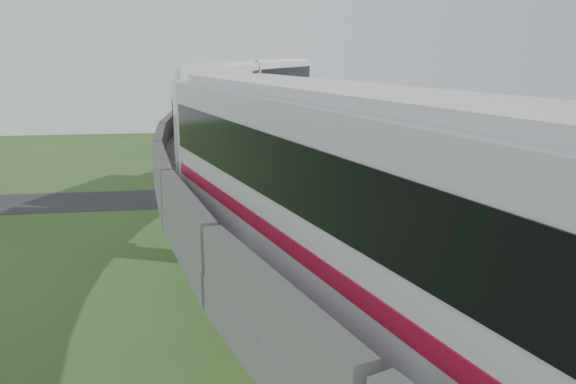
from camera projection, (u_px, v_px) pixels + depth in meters
The scene contains 13 objects.
ground at pixel (257, 335), 29.89m from camera, with size 160.00×160.00×0.00m, color #2E4E1F.
dirt_lot at pixel (522, 335), 29.84m from camera, with size 18.00×26.00×0.04m, color gray.
asphalt_road at pixel (233, 196), 58.72m from camera, with size 60.00×8.00×0.03m, color #232326.
viaduct at pixel (331, 167), 28.22m from camera, with size 19.58×73.98×11.40m.
metro_train at pixel (256, 96), 31.02m from camera, with size 12.62×61.17×3.64m.
fence at pixel (432, 311), 31.01m from camera, with size 3.87×38.73×1.50m.
tree_0 at pixel (352, 189), 52.47m from camera, with size 2.48×2.48×3.24m.
tree_1 at pixel (360, 199), 47.65m from camera, with size 2.82×2.82×3.72m.
tree_2 at pixel (350, 228), 40.79m from camera, with size 3.07×3.07×3.54m.
tree_3 at pixel (345, 250), 36.32m from camera, with size 3.10×3.10×3.50m.
tree_4 at pixel (380, 294), 30.14m from camera, with size 2.13×2.13×2.94m.
tree_5 at pixel (436, 344), 24.57m from camera, with size 2.74×2.74×3.40m.
car_dark at pixel (448, 271), 36.94m from camera, with size 1.65×4.06×1.18m, color black.
Camera 1 is at (-2.10, -27.13, 14.63)m, focal length 35.00 mm.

